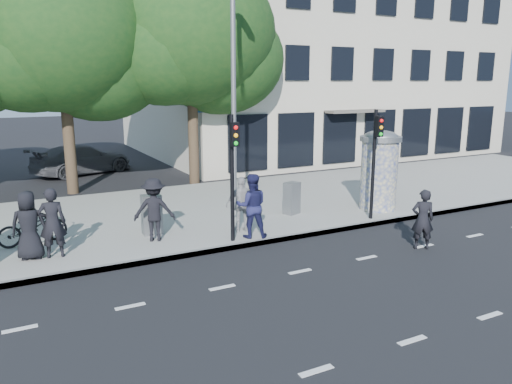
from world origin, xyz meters
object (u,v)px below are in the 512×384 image
ad_column_right (379,168)px  man_road (423,219)px  ped_b (52,223)px  ped_e (242,204)px  cabinet_right (292,198)px  car_right (82,160)px  traffic_pole_far (375,153)px  ped_c (252,206)px  traffic_pole_near (233,165)px  cabinet_left (152,214)px  ped_a (29,225)px  bicycle (33,227)px  street_lamp (234,68)px  ped_d (154,210)px

ad_column_right → man_road: bearing=-112.9°
ped_b → ped_e: ped_b is taller
cabinet_right → car_right: 12.40m
traffic_pole_far → ped_e: bearing=170.0°
ped_c → traffic_pole_near: bearing=31.3°
car_right → ped_b: bearing=146.3°
car_right → traffic_pole_near: bearing=166.2°
cabinet_left → ped_c: bearing=-30.1°
man_road → cabinet_right: man_road is taller
traffic_pole_near → ped_c: traffic_pole_near is taller
ped_a → bicycle: size_ratio=0.96×
ped_a → ped_e: ped_a is taller
traffic_pole_far → car_right: 14.82m
bicycle → ped_c: bearing=-121.1°
ped_b → street_lamp: bearing=-154.1°
traffic_pole_far → ped_a: bearing=173.9°
ad_column_right → traffic_pole_near: size_ratio=0.78×
ad_column_right → cabinet_right: bearing=164.9°
ped_b → traffic_pole_near: bearing=176.0°
traffic_pole_far → ped_d: (-6.65, 1.06, -1.22)m
street_lamp → ped_c: bearing=-106.3°
street_lamp → man_road: (2.97, -5.32, -3.98)m
cabinet_left → cabinet_right: size_ratio=1.08×
street_lamp → ped_b: 7.20m
ped_a → cabinet_right: 7.86m
street_lamp → man_road: bearing=-60.9°
ped_c → bicycle: (-5.41, 2.14, -0.43)m
traffic_pole_far → ped_d: bearing=171.0°
ped_b → car_right: bearing=-94.1°
bicycle → traffic_pole_far: bearing=-112.6°
traffic_pole_far → ped_c: bearing=178.6°
street_lamp → ped_e: bearing=-110.4°
ped_b → man_road: 9.43m
ad_column_right → ped_b: ad_column_right is taller
ped_b → man_road: ped_b is taller
ped_a → cabinet_right: (7.83, 0.65, -0.32)m
ped_d → cabinet_right: 4.79m
ped_e → cabinet_left: (-2.37, 0.94, -0.23)m
traffic_pole_far → ped_e: size_ratio=2.14×
ped_c → ped_d: ped_c is taller
ped_c → cabinet_right: (2.28, 1.60, -0.37)m
street_lamp → traffic_pole_far: bearing=-39.9°
ped_a → cabinet_right: ped_a is taller
man_road → car_right: man_road is taller
ad_column_right → ped_a: 10.76m
cabinet_right → car_right: bearing=91.9°
street_lamp → ped_c: street_lamp is taller
ped_c → cabinet_right: ped_c is taller
ped_d → cabinet_right: ped_d is taller
street_lamp → ped_a: street_lamp is taller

